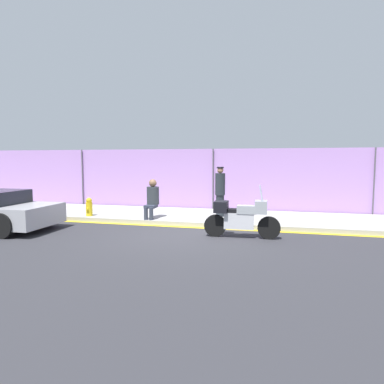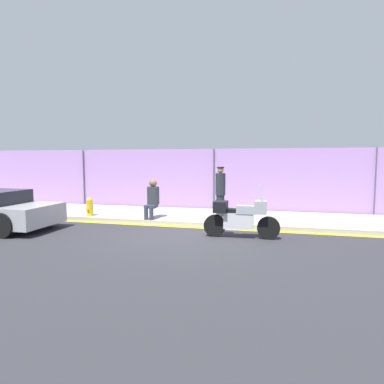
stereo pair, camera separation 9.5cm
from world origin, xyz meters
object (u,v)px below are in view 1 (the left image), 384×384
officer_standing (220,191)px  motorcycle (241,216)px  fire_hydrant (89,207)px  person_seated_on_curb (152,197)px

officer_standing → motorcycle: bearing=-68.2°
motorcycle → fire_hydrant: (-5.50, 1.48, -0.12)m
motorcycle → fire_hydrant: motorcycle is taller
officer_standing → fire_hydrant: (-4.50, -1.02, -0.58)m
officer_standing → person_seated_on_curb: officer_standing is taller
motorcycle → fire_hydrant: size_ratio=3.19×
motorcycle → person_seated_on_curb: 3.56m
officer_standing → person_seated_on_curb: size_ratio=1.31×
officer_standing → fire_hydrant: officer_standing is taller
motorcycle → fire_hydrant: 5.70m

